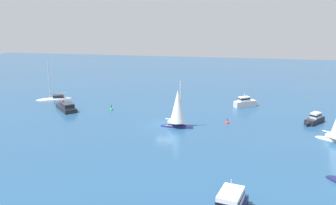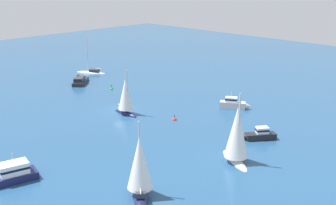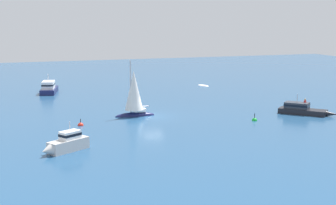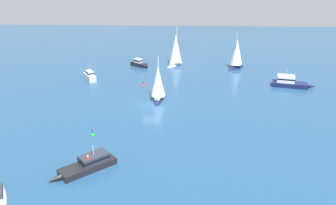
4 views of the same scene
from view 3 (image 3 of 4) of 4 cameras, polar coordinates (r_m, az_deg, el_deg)
The scene contains 8 objects.
ground_plane at distance 61.53m, azimuth -1.70°, elevation -1.60°, with size 161.63×161.63×0.00m, color navy.
motor_cruiser at distance 46.54m, azimuth -11.55°, elevation -4.60°, with size 4.80×3.63×2.71m.
powerboat at distance 65.12m, azimuth 15.01°, elevation -0.75°, with size 5.89×6.21×2.51m.
dinghy at distance 88.83m, azimuth 4.04°, elevation 1.93°, with size 1.84×2.93×0.33m.
sailboat at distance 61.40m, azimuth -3.88°, elevation 0.82°, with size 5.02×2.31×7.40m.
cabin_cruiser at distance 82.28m, azimuth -13.40°, elevation 1.61°, with size 3.54×7.54×3.13m.
channel_buoy at distance 59.97m, azimuth 9.82°, elevation -2.03°, with size 0.63×0.63×1.17m.
mooring_buoy at distance 57.31m, azimuth -9.93°, elevation -2.59°, with size 0.67×0.67×1.10m.
Camera 3 is at (-18.01, -57.56, 12.21)m, focal length 53.50 mm.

